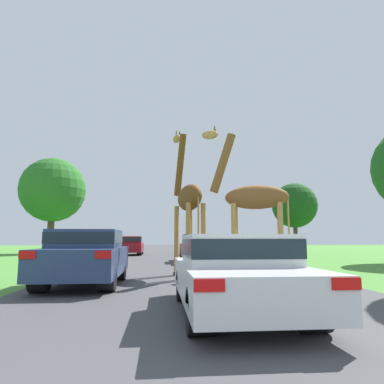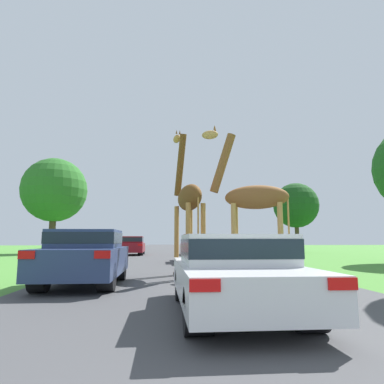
{
  "view_description": "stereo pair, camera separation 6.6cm",
  "coord_description": "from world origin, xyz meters",
  "px_view_note": "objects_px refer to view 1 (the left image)",
  "views": [
    {
      "loc": [
        -0.87,
        0.15,
        1.19
      ],
      "look_at": [
        0.22,
        11.55,
        2.8
      ],
      "focal_mm": 32.0,
      "sensor_mm": 36.0,
      "label": 1
    },
    {
      "loc": [
        -0.8,
        0.14,
        1.19
      ],
      "look_at": [
        0.22,
        11.55,
        2.8
      ],
      "focal_mm": 32.0,
      "sensor_mm": 36.0,
      "label": 2
    }
  ],
  "objects_px": {
    "tree_far_right": "(53,190)",
    "giraffe_companion": "(252,199)",
    "car_queue_right": "(199,247)",
    "car_verge_right": "(86,256)",
    "car_lead_maroon": "(236,271)",
    "car_rear_follower": "(255,250)",
    "car_far_ahead": "(131,245)",
    "tree_left_edge": "(294,206)",
    "car_queue_left": "(196,246)",
    "giraffe_near_road": "(188,200)"
  },
  "relations": [
    {
      "from": "car_queue_right",
      "to": "car_verge_right",
      "type": "height_order",
      "value": "car_queue_right"
    },
    {
      "from": "car_queue_right",
      "to": "tree_far_right",
      "type": "xyz_separation_m",
      "value": [
        -11.79,
        12.55,
        4.82
      ]
    },
    {
      "from": "giraffe_companion",
      "to": "car_queue_left",
      "type": "distance_m",
      "value": 17.19
    },
    {
      "from": "car_rear_follower",
      "to": "tree_left_edge",
      "type": "height_order",
      "value": "tree_left_edge"
    },
    {
      "from": "giraffe_near_road",
      "to": "tree_far_right",
      "type": "height_order",
      "value": "tree_far_right"
    },
    {
      "from": "car_lead_maroon",
      "to": "car_queue_left",
      "type": "distance_m",
      "value": 22.12
    },
    {
      "from": "car_lead_maroon",
      "to": "car_queue_left",
      "type": "relative_size",
      "value": 0.96
    },
    {
      "from": "car_verge_right",
      "to": "giraffe_companion",
      "type": "bearing_deg",
      "value": 13.84
    },
    {
      "from": "car_far_ahead",
      "to": "tree_left_edge",
      "type": "bearing_deg",
      "value": 10.54
    },
    {
      "from": "car_queue_left",
      "to": "car_rear_follower",
      "type": "distance_m",
      "value": 13.43
    },
    {
      "from": "car_queue_right",
      "to": "car_queue_left",
      "type": "relative_size",
      "value": 1.08
    },
    {
      "from": "car_queue_right",
      "to": "car_verge_right",
      "type": "bearing_deg",
      "value": -113.73
    },
    {
      "from": "giraffe_companion",
      "to": "car_queue_left",
      "type": "relative_size",
      "value": 1.15
    },
    {
      "from": "giraffe_near_road",
      "to": "tree_far_right",
      "type": "distance_m",
      "value": 22.74
    },
    {
      "from": "tree_left_edge",
      "to": "tree_far_right",
      "type": "height_order",
      "value": "tree_far_right"
    },
    {
      "from": "giraffe_companion",
      "to": "car_verge_right",
      "type": "distance_m",
      "value": 5.32
    },
    {
      "from": "car_lead_maroon",
      "to": "car_queue_right",
      "type": "bearing_deg",
      "value": 85.97
    },
    {
      "from": "car_far_ahead",
      "to": "tree_far_right",
      "type": "bearing_deg",
      "value": 156.57
    },
    {
      "from": "car_far_ahead",
      "to": "car_queue_right",
      "type": "bearing_deg",
      "value": -64.5
    },
    {
      "from": "car_far_ahead",
      "to": "car_verge_right",
      "type": "bearing_deg",
      "value": -88.99
    },
    {
      "from": "car_far_ahead",
      "to": "tree_left_edge",
      "type": "distance_m",
      "value": 15.64
    },
    {
      "from": "giraffe_companion",
      "to": "car_queue_left",
      "type": "bearing_deg",
      "value": 18.18
    },
    {
      "from": "car_lead_maroon",
      "to": "car_queue_right",
      "type": "relative_size",
      "value": 0.89
    },
    {
      "from": "giraffe_companion",
      "to": "car_verge_right",
      "type": "bearing_deg",
      "value": 122.05
    },
    {
      "from": "car_lead_maroon",
      "to": "car_queue_left",
      "type": "xyz_separation_m",
      "value": [
        1.69,
        22.06,
        0.03
      ]
    },
    {
      "from": "car_rear_follower",
      "to": "car_far_ahead",
      "type": "bearing_deg",
      "value": 114.52
    },
    {
      "from": "car_queue_right",
      "to": "tree_left_edge",
      "type": "bearing_deg",
      "value": 49.27
    },
    {
      "from": "giraffe_near_road",
      "to": "car_far_ahead",
      "type": "distance_m",
      "value": 17.14
    },
    {
      "from": "giraffe_companion",
      "to": "car_lead_maroon",
      "type": "distance_m",
      "value": 5.54
    },
    {
      "from": "car_verge_right",
      "to": "car_rear_follower",
      "type": "relative_size",
      "value": 0.99
    },
    {
      "from": "giraffe_near_road",
      "to": "car_far_ahead",
      "type": "height_order",
      "value": "giraffe_near_road"
    },
    {
      "from": "tree_left_edge",
      "to": "car_queue_left",
      "type": "bearing_deg",
      "value": -161.32
    },
    {
      "from": "car_lead_maroon",
      "to": "car_queue_left",
      "type": "bearing_deg",
      "value": 85.62
    },
    {
      "from": "car_far_ahead",
      "to": "tree_left_edge",
      "type": "height_order",
      "value": "tree_left_edge"
    },
    {
      "from": "car_rear_follower",
      "to": "car_queue_left",
      "type": "bearing_deg",
      "value": 94.69
    },
    {
      "from": "giraffe_companion",
      "to": "tree_far_right",
      "type": "distance_m",
      "value": 24.47
    },
    {
      "from": "giraffe_near_road",
      "to": "car_lead_maroon",
      "type": "relative_size",
      "value": 1.28
    },
    {
      "from": "tree_far_right",
      "to": "giraffe_companion",
      "type": "bearing_deg",
      "value": -58.88
    },
    {
      "from": "car_queue_right",
      "to": "car_rear_follower",
      "type": "height_order",
      "value": "car_queue_right"
    },
    {
      "from": "giraffe_companion",
      "to": "car_lead_maroon",
      "type": "height_order",
      "value": "giraffe_companion"
    },
    {
      "from": "giraffe_near_road",
      "to": "car_queue_left",
      "type": "relative_size",
      "value": 1.23
    },
    {
      "from": "giraffe_companion",
      "to": "car_queue_right",
      "type": "height_order",
      "value": "giraffe_companion"
    },
    {
      "from": "car_verge_right",
      "to": "car_far_ahead",
      "type": "bearing_deg",
      "value": 91.01
    },
    {
      "from": "car_lead_maroon",
      "to": "car_rear_follower",
      "type": "height_order",
      "value": "car_rear_follower"
    },
    {
      "from": "car_queue_right",
      "to": "car_queue_left",
      "type": "xyz_separation_m",
      "value": [
        0.76,
        8.88,
        -0.09
      ]
    },
    {
      "from": "car_verge_right",
      "to": "car_lead_maroon",
      "type": "bearing_deg",
      "value": -49.4
    },
    {
      "from": "giraffe_near_road",
      "to": "car_verge_right",
      "type": "distance_m",
      "value": 3.97
    },
    {
      "from": "car_queue_left",
      "to": "car_far_ahead",
      "type": "distance_m",
      "value": 5.26
    },
    {
      "from": "car_queue_right",
      "to": "tree_far_right",
      "type": "height_order",
      "value": "tree_far_right"
    },
    {
      "from": "car_queue_right",
      "to": "car_verge_right",
      "type": "distance_m",
      "value": 10.3
    }
  ]
}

